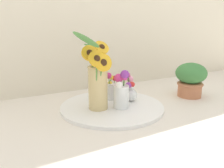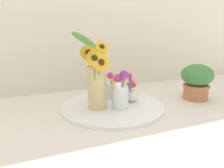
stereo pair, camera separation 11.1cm
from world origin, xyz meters
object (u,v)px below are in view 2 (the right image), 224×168
vase_small_back (112,89)px  serving_tray (112,106)px  mason_jar_sunflowers (96,79)px  vase_bulb_right (132,91)px  vase_small_center (120,92)px  potted_plant (197,80)px

vase_small_back → serving_tray: bearing=-113.8°
mason_jar_sunflowers → vase_bulb_right: size_ratio=2.47×
mason_jar_sunflowers → vase_bulb_right: (0.21, 0.03, -0.09)m
vase_small_center → vase_small_back: (0.02, 0.16, -0.03)m
vase_small_center → potted_plant: size_ratio=0.94×
serving_tray → vase_bulb_right: bearing=6.6°
mason_jar_sunflowers → potted_plant: size_ratio=1.85×
serving_tray → vase_small_center: vase_small_center is taller
vase_small_center → vase_bulb_right: bearing=35.0°
vase_small_center → vase_small_back: vase_small_center is taller
serving_tray → potted_plant: bearing=-5.5°
serving_tray → vase_bulb_right: (0.12, 0.01, 0.07)m
serving_tray → mason_jar_sunflowers: bearing=-169.7°
vase_bulb_right → potted_plant: 0.40m
mason_jar_sunflowers → vase_small_back: mason_jar_sunflowers is taller
serving_tray → mason_jar_sunflowers: (-0.09, -0.02, 0.16)m
mason_jar_sunflowers → potted_plant: bearing=-3.2°
vase_small_back → mason_jar_sunflowers: bearing=-138.7°
vase_bulb_right → vase_small_center: bearing=-145.0°
vase_small_center → potted_plant: bearing=0.8°
vase_bulb_right → vase_small_back: (-0.08, 0.09, -0.00)m
vase_small_back → potted_plant: bearing=-17.8°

